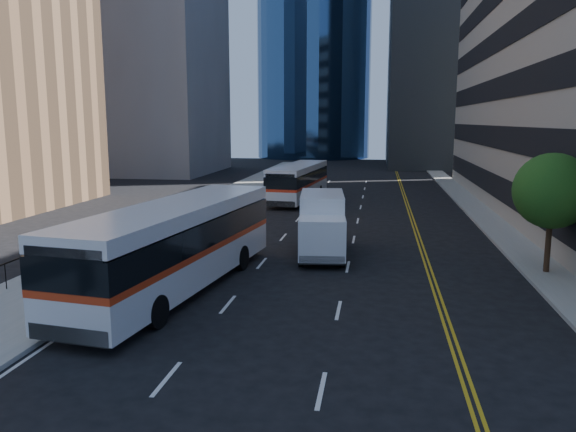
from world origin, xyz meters
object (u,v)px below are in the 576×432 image
object	(u,v)px
bus_front	(177,243)
bus_rear	(299,181)
box_truck	(322,223)
street_tree	(552,191)

from	to	relation	value
bus_front	bus_rear	distance (m)	25.47
bus_rear	box_truck	bearing A→B (deg)	-72.79
bus_front	bus_rear	xyz separation A→B (m)	(1.19, 25.44, -0.23)
street_tree	bus_rear	distance (m)	25.08
street_tree	box_truck	bearing A→B (deg)	167.32
bus_front	box_truck	size ratio (longest dim) A/B	2.11
bus_rear	bus_front	bearing A→B (deg)	-86.98
bus_rear	box_truck	xyz separation A→B (m)	(3.80, -18.66, -0.06)
street_tree	bus_front	bearing A→B (deg)	-163.02
street_tree	bus_front	xyz separation A→B (m)	(-14.91, -4.55, -1.79)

